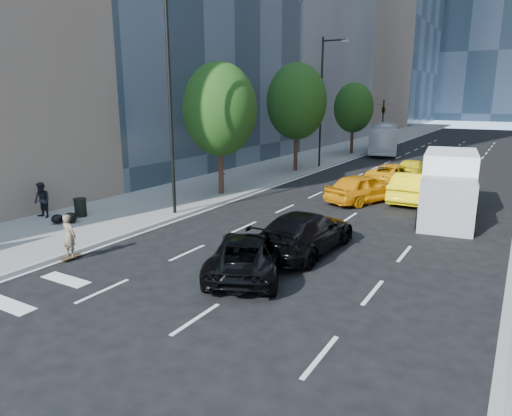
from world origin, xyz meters
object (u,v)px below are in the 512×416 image
Objects in this scene: black_sedan_lincoln at (248,254)px; black_sedan_mercedes at (305,232)px; skateboarder at (69,239)px; box_truck at (448,185)px; trash_can at (80,208)px; city_bus at (384,138)px.

black_sedan_lincoln is 2.95m from black_sedan_mercedes.
black_sedan_mercedes reaches higher than black_sedan_lincoln.
skateboarder reaches higher than black_sedan_lincoln.
skateboarder is 16.85m from box_truck.
city_bus is at bearing 81.45° from trash_can.
skateboarder is 0.14× the size of city_bus.
trash_can is at bearing -112.94° from city_bus.
trash_can is (-10.36, 1.75, -0.10)m from black_sedan_lincoln.
black_sedan_lincoln is at bearing -160.90° from skateboarder.
box_truck is (9.76, -24.49, 0.06)m from city_bus.
box_truck is (10.56, 13.10, 0.79)m from skateboarder.
skateboarder reaches higher than trash_can.
city_bus is at bearing -104.02° from black_sedan_lincoln.
black_sedan_mercedes is 6.37× the size of trash_can.
black_sedan_mercedes is 0.79× the size of box_truck.
city_bus is 34.09m from trash_can.
black_sedan_mercedes is at bearing -93.91° from city_bus.
city_bus is (0.80, 37.59, 0.73)m from skateboarder.
box_truck reaches higher than black_sedan_lincoln.
black_sedan_lincoln is 0.91× the size of black_sedan_mercedes.
black_sedan_lincoln is (6.10, 2.14, -0.11)m from skateboarder.
black_sedan_mercedes is 33.15m from city_bus.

